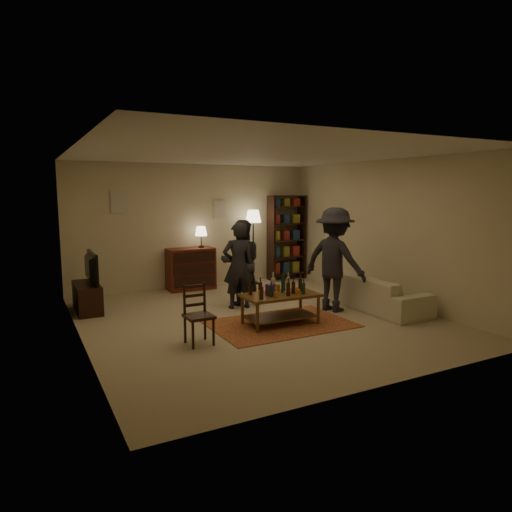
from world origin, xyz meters
TOP-DOWN VIEW (x-y plane):
  - floor at (0.00, 0.00)m, footprint 6.00×6.00m
  - room_shell at (-0.65, 2.98)m, footprint 6.00×6.00m
  - rug at (0.18, -0.45)m, footprint 2.20×1.50m
  - coffee_table at (0.17, -0.45)m, footprint 1.22×0.69m
  - dining_chair at (-1.32, -0.71)m, footprint 0.38×0.38m
  - tv_stand at (-2.44, 1.80)m, footprint 0.40×1.00m
  - dresser at (-0.19, 2.71)m, footprint 1.00×0.50m
  - bookshelf at (2.25, 2.78)m, footprint 0.90×0.34m
  - floor_lamp at (1.28, 2.65)m, footprint 0.36×0.36m
  - sofa at (2.20, -0.40)m, footprint 0.81×2.08m
  - person_left at (0.03, 0.80)m, footprint 0.63×0.47m
  - person_right at (0.20, 1.04)m, footprint 0.93×0.83m
  - person_by_sofa at (1.46, -0.15)m, footprint 1.06×1.35m

SIDE VIEW (x-z plane):
  - floor at x=0.00m, z-range 0.00..0.00m
  - rug at x=0.18m, z-range 0.00..0.01m
  - sofa at x=2.20m, z-range 0.00..0.61m
  - tv_stand at x=-2.44m, z-range -0.14..0.91m
  - coffee_table at x=0.17m, z-range 0.01..0.84m
  - dining_chair at x=-1.32m, z-range 0.02..0.87m
  - dresser at x=-0.19m, z-range -0.20..1.16m
  - person_left at x=0.03m, z-range 0.00..1.56m
  - person_right at x=0.20m, z-range 0.00..1.59m
  - person_by_sofa at x=1.46m, z-range 0.00..1.83m
  - bookshelf at x=2.25m, z-range 0.03..2.04m
  - floor_lamp at x=1.28m, z-range 0.59..2.28m
  - room_shell at x=-0.65m, z-range -1.19..4.81m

